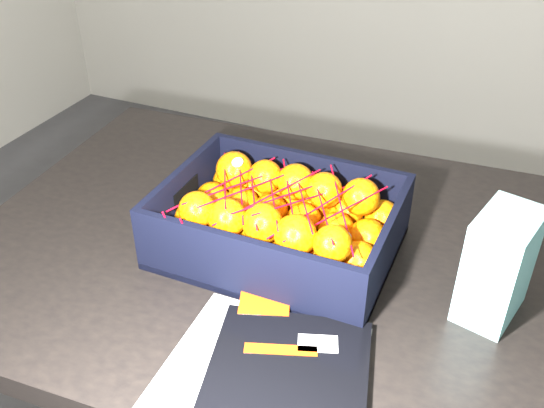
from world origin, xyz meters
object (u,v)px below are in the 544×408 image
at_px(table, 312,295).
at_px(produce_crate, 279,231).
at_px(retail_carton, 498,266).
at_px(magazine_stack, 266,388).

xyz_separation_m(table, produce_crate, (-0.06, -0.02, 0.13)).
bearing_deg(retail_carton, table, -171.56).
height_order(table, produce_crate, produce_crate).
relative_size(magazine_stack, retail_carton, 1.98).
relative_size(produce_crate, retail_carton, 2.22).
bearing_deg(magazine_stack, produce_crate, 109.99).
height_order(magazine_stack, retail_carton, retail_carton).
xyz_separation_m(magazine_stack, retail_carton, (0.24, 0.28, 0.08)).
relative_size(table, produce_crate, 3.29).
bearing_deg(produce_crate, retail_carton, -1.86).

